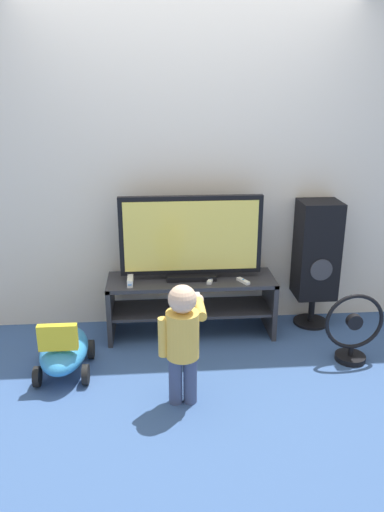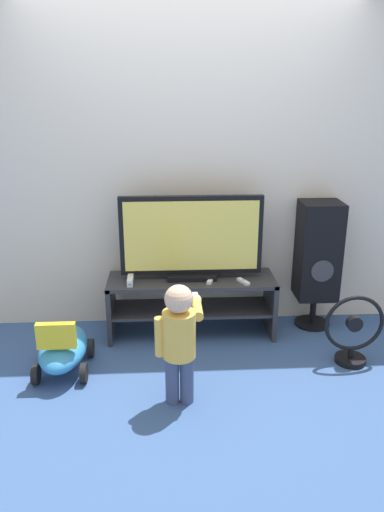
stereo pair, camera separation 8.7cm
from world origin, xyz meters
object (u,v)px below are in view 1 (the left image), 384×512
Objects in this scene: television at (191,239)px; floor_fan at (353,331)px; child at (183,335)px; ride_on_toy at (64,350)px; remote_primary at (243,281)px; remote_secondary at (211,280)px; speaker_tower at (316,252)px; game_console at (130,280)px.

television reaches higher than floor_fan.
child reaches higher than ride_on_toy.
ride_on_toy is (-1.30, -0.40, -0.31)m from remote_primary.
remote_secondary is (0.14, -0.09, -0.31)m from television.
speaker_tower is (0.62, 0.20, 0.15)m from remote_primary.
remote_primary is (0.39, -0.13, -0.31)m from television.
remote_primary is at bearing 57.35° from child.
remote_primary is 1.40m from ride_on_toy.
television is 0.35m from remote_secondary.
game_console is 1.35× the size of remote_primary.
television is 1.22m from ride_on_toy.
remote_primary is (0.86, -0.04, -0.02)m from game_console.
game_console is 0.71m from ride_on_toy.
game_console is 0.34× the size of floor_fan.
remote_secondary is 0.89m from speaker_tower.
remote_primary is 0.17× the size of child.
child is 1.52× the size of floor_fan.
speaker_tower is at bearing 41.33° from child.
remote_secondary is (0.61, -0.00, -0.02)m from game_console.
television is at bearing 161.72° from remote_primary.
remote_primary is 0.25× the size of floor_fan.
speaker_tower is at bearing 100.01° from floor_fan.
floor_fan is at bearing -25.44° from television.
remote_secondary is 1.10m from floor_fan.
ride_on_toy is at bearing -163.15° from remote_primary.
game_console reaches higher than remote_secondary.
remote_secondary is 0.13× the size of speaker_tower.
floor_fan is at bearing -79.99° from speaker_tower.
television is 1.78× the size of ride_on_toy.
speaker_tower is 0.73m from floor_fan.
speaker_tower is (1.48, 0.16, 0.13)m from game_console.
television reaches higher than child.
speaker_tower is (1.01, 0.07, -0.16)m from television.
game_console is 0.91m from child.
speaker_tower is 1.71× the size of ride_on_toy.
child is (-0.51, -0.80, -0.01)m from remote_primary.
child is (-0.27, -0.83, -0.01)m from remote_secondary.
floor_fan is (0.11, -0.60, -0.40)m from speaker_tower.
floor_fan is (0.97, -0.44, -0.25)m from remote_secondary.
ride_on_toy is (-1.06, -0.43, -0.31)m from remote_secondary.
game_console is at bearing -169.35° from television.
child is at bearing -122.65° from remote_primary.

